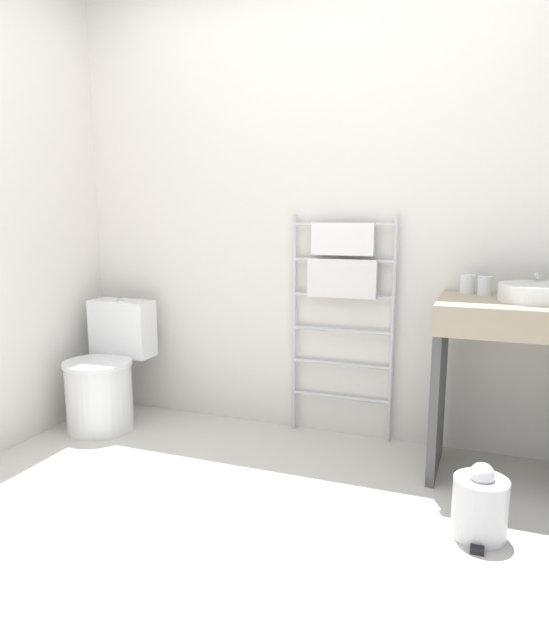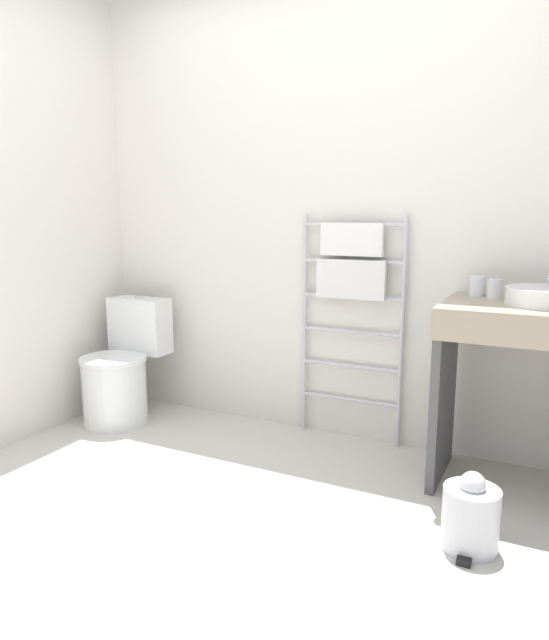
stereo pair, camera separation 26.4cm
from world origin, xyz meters
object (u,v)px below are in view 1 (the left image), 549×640
object	(u,v)px
towel_radiator	(342,284)
cup_near_edge	(485,286)
sink_basin	(538,292)
cup_near_wall	(467,284)
toilet	(106,376)
trash_bin	(480,506)

from	to	relation	value
towel_radiator	cup_near_edge	bearing A→B (deg)	-6.44
sink_basin	cup_near_wall	distance (m)	0.35
toilet	sink_basin	size ratio (longest dim) A/B	2.16
sink_basin	trash_bin	size ratio (longest dim) A/B	1.13
towel_radiator	cup_near_wall	size ratio (longest dim) A/B	13.21
cup_near_wall	trash_bin	xyz separation A→B (m)	(0.12, -0.76, -0.77)
trash_bin	towel_radiator	bearing A→B (deg)	133.46
towel_radiator	cup_near_edge	xyz separation A→B (m)	(0.72, -0.08, 0.03)
cup_near_edge	trash_bin	size ratio (longest dim) A/B	0.30
towel_radiator	sink_basin	bearing A→B (deg)	-12.51
cup_near_edge	trash_bin	bearing A→B (deg)	-86.69
cup_near_wall	cup_near_edge	world-z (taller)	cup_near_wall
trash_bin	cup_near_edge	bearing A→B (deg)	93.31
cup_near_edge	trash_bin	world-z (taller)	cup_near_edge
towel_radiator	trash_bin	size ratio (longest dim) A/B	4.05
towel_radiator	sink_basin	world-z (taller)	towel_radiator
cup_near_wall	cup_near_edge	xyz separation A→B (m)	(0.08, -0.04, -0.00)
toilet	trash_bin	xyz separation A→B (m)	(2.09, -0.48, -0.17)
towel_radiator	trash_bin	xyz separation A→B (m)	(0.77, -0.81, -0.74)
sink_basin	cup_near_wall	xyz separation A→B (m)	(-0.31, 0.17, 0.01)
cup_near_wall	trash_bin	distance (m)	1.09
toilet	cup_near_wall	world-z (taller)	cup_near_wall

